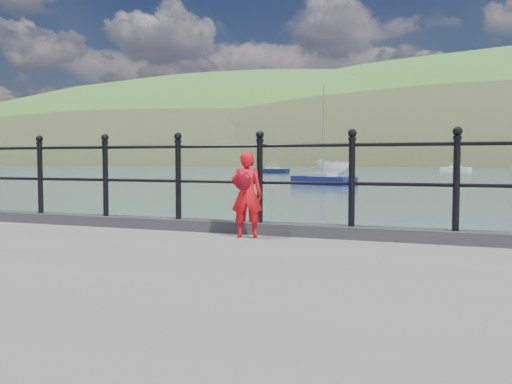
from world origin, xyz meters
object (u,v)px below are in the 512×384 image
at_px(sailboat_left, 272,171).
at_px(sailboat_deep, 455,169).
at_px(launch_white, 333,168).
at_px(child, 247,194).
at_px(sailboat_port, 323,181).
at_px(railing, 218,171).

bearing_deg(sailboat_left, sailboat_deep, 61.20).
bearing_deg(launch_white, sailboat_left, 161.18).
relative_size(child, sailboat_port, 0.13).
distance_m(railing, sailboat_port, 35.84).
distance_m(sailboat_left, sailboat_deep, 40.08).
bearing_deg(child, launch_white, -92.09).
bearing_deg(sailboat_left, railing, -61.29).
relative_size(launch_white, sailboat_left, 0.72).
bearing_deg(launch_white, child, -50.83).
distance_m(launch_white, sailboat_port, 22.23).
relative_size(launch_white, sailboat_deep, 0.66).
bearing_deg(sailboat_deep, child, -69.58).
distance_m(child, sailboat_port, 36.32).
height_order(child, launch_white, child).
bearing_deg(launch_white, sailboat_deep, 100.71).
relative_size(child, sailboat_deep, 0.13).
bearing_deg(sailboat_deep, launch_white, -85.59).
bearing_deg(child, railing, -47.59).
xyz_separation_m(child, sailboat_port, (-7.68, 35.48, -1.21)).
bearing_deg(sailboat_deep, sailboat_port, -76.69).
xyz_separation_m(child, sailboat_deep, (1.48, 101.04, -1.20)).
bearing_deg(sailboat_port, child, -49.48).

